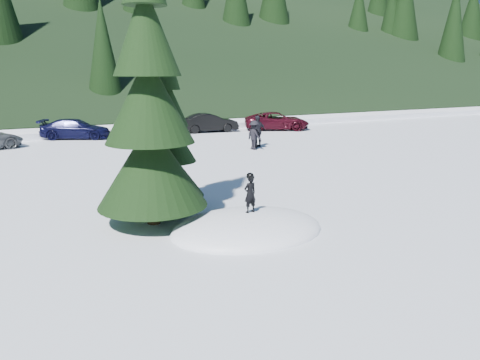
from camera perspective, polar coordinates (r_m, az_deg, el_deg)
name	(u,v)px	position (r m, az deg, el deg)	size (l,w,h in m)	color
ground	(247,230)	(13.39, 0.91, -6.13)	(200.00, 200.00, 0.00)	white
snow_mound	(247,230)	(13.39, 0.91, -6.13)	(4.48, 3.52, 0.96)	white
forest_hillside	(45,4)	(65.96, -22.70, 19.19)	(200.00, 60.00, 25.00)	black
spruce_tall	(149,111)	(13.55, -11.02, 8.25)	(3.20, 3.20, 8.60)	black
spruce_short	(169,145)	(15.31, -8.66, 4.29)	(2.20, 2.20, 5.37)	black
child_skier	(250,194)	(13.24, 1.23, -1.71)	(0.40, 0.26, 1.09)	black
adult_0	(253,136)	(27.33, 1.55, 5.42)	(0.74, 0.58, 1.52)	black
adult_1	(258,131)	(27.90, 2.18, 5.95)	(1.10, 0.46, 1.88)	black
adult_2	(254,135)	(26.98, 1.77, 5.49)	(1.08, 0.62, 1.68)	black
car_3	(76,129)	(33.26, -19.40, 5.89)	(1.85, 4.56, 1.32)	black
car_4	(142,128)	(33.21, -11.83, 6.25)	(1.43, 3.57, 1.22)	#A0A3A8
car_5	(209,123)	(35.06, -3.76, 6.98)	(1.46, 4.19, 1.38)	black
car_6	(277,121)	(36.40, 4.51, 7.19)	(2.28, 4.94, 1.37)	#3A0A15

